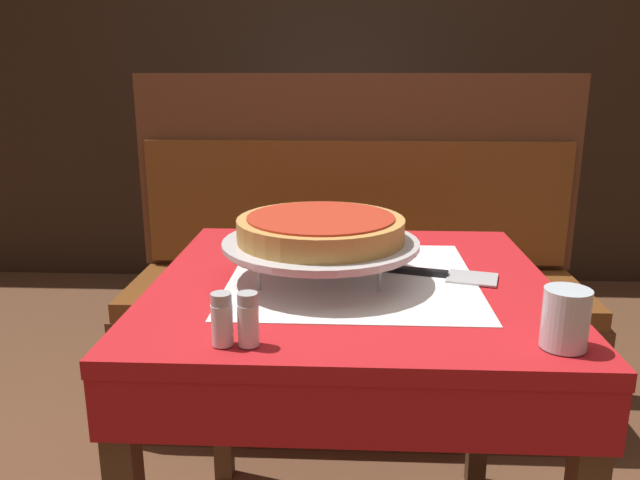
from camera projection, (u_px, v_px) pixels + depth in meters
name	position (u px, v px, depth m)	size (l,w,h in m)	color
dining_table_front	(352.00, 320.00, 1.29)	(0.79, 0.79, 0.74)	red
dining_table_rear	(338.00, 184.00, 2.93)	(0.84, 0.84, 0.73)	#194799
booth_bench	(354.00, 318.00, 2.11)	(1.50, 0.48, 1.13)	brown
back_wall_panel	(353.00, 60.00, 3.27)	(6.00, 0.04, 2.40)	black
pizza_pan_stand	(321.00, 245.00, 1.23)	(0.39, 0.39, 0.08)	#ADADB2
deep_dish_pizza	(321.00, 228.00, 1.22)	(0.33, 0.33, 0.05)	#C68E47
pizza_server	(439.00, 274.00, 1.27)	(0.26, 0.12, 0.01)	#BCBCC1
water_glass_near	(565.00, 318.00, 0.93)	(0.07, 0.07, 0.09)	silver
salt_shaker	(222.00, 319.00, 0.94)	(0.03, 0.03, 0.08)	silver
pepper_shaker	(248.00, 320.00, 0.94)	(0.03, 0.03, 0.08)	silver
condiment_caddy	(350.00, 155.00, 2.81)	(0.12, 0.12, 0.18)	black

